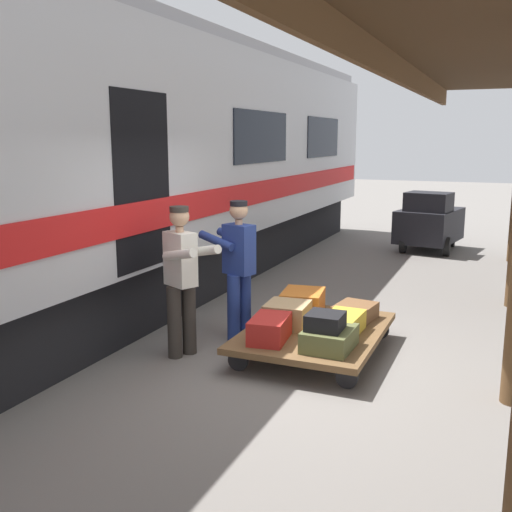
% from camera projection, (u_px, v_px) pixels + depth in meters
% --- Properties ---
extents(ground_plane, '(60.00, 60.00, 0.00)m').
position_uv_depth(ground_plane, '(304.00, 370.00, 6.37)').
color(ground_plane, slate).
extents(train_car, '(3.03, 20.17, 4.00)m').
position_uv_depth(train_car, '(39.00, 169.00, 7.28)').
color(train_car, '#B7BABF').
rests_on(train_car, ground_plane).
extents(luggage_cart, '(1.47, 2.02, 0.29)m').
position_uv_depth(luggage_cart, '(315.00, 332.00, 6.80)').
color(luggage_cart, brown).
rests_on(luggage_cart, ground_plane).
extents(suitcase_yellow_case, '(0.40, 0.59, 0.22)m').
position_uv_depth(suitcase_yellow_case, '(343.00, 323.00, 6.64)').
color(suitcase_yellow_case, gold).
rests_on(suitcase_yellow_case, luggage_cart).
extents(suitcase_red_plastic, '(0.44, 0.62, 0.26)m').
position_uv_depth(suitcase_red_plastic, '(270.00, 329.00, 6.39)').
color(suitcase_red_plastic, '#AD231E').
rests_on(suitcase_red_plastic, luggage_cart).
extents(suitcase_tan_vintage, '(0.51, 0.52, 0.27)m').
position_uv_depth(suitcase_tan_vintage, '(287.00, 314.00, 6.89)').
color(suitcase_tan_vintage, tan).
rests_on(suitcase_tan_vintage, luggage_cart).
extents(suitcase_brown_leather, '(0.49, 0.58, 0.18)m').
position_uv_depth(suitcase_brown_leather, '(355.00, 312.00, 7.15)').
color(suitcase_brown_leather, brown).
rests_on(suitcase_brown_leather, luggage_cart).
extents(suitcase_olive_duffel, '(0.49, 0.61, 0.21)m').
position_uv_depth(suitcase_olive_duffel, '(329.00, 339.00, 6.14)').
color(suitcase_olive_duffel, brown).
rests_on(suitcase_olive_duffel, luggage_cart).
extents(suitcase_orange_carryall, '(0.56, 0.65, 0.28)m').
position_uv_depth(suitcase_orange_carryall, '(303.00, 302.00, 7.39)').
color(suitcase_orange_carryall, '#CC6B23').
rests_on(suitcase_orange_carryall, luggage_cart).
extents(suitcase_black_hardshell, '(0.36, 0.37, 0.17)m').
position_uv_depth(suitcase_black_hardshell, '(325.00, 321.00, 6.09)').
color(suitcase_black_hardshell, black).
rests_on(suitcase_black_hardshell, suitcase_olive_duffel).
extents(porter_in_overalls, '(0.73, 0.56, 1.70)m').
position_uv_depth(porter_in_overalls, '(238.00, 265.00, 7.20)').
color(porter_in_overalls, navy).
rests_on(porter_in_overalls, ground_plane).
extents(porter_by_door, '(0.74, 0.61, 1.70)m').
position_uv_depth(porter_by_door, '(182.00, 276.00, 6.60)').
color(porter_by_door, '#332D28').
rests_on(porter_by_door, ground_plane).
extents(baggage_tug, '(1.38, 1.87, 1.30)m').
position_uv_depth(baggage_tug, '(429.00, 222.00, 13.04)').
color(baggage_tug, black).
rests_on(baggage_tug, ground_plane).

